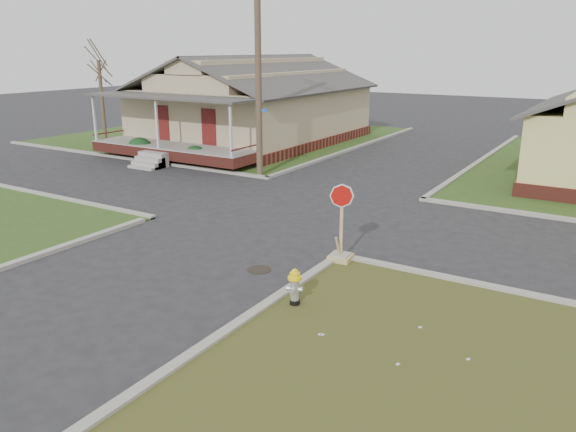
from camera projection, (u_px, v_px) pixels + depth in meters
The scene contains 11 objects.
ground at pixel (207, 249), 16.34m from camera, with size 120.00×120.00×0.00m, color #252427.
verge_far_left at pixel (228, 136), 37.54m from camera, with size 19.00×19.00×0.05m, color #2E4C1B.
curbs at pixel (295, 209), 20.42m from camera, with size 80.00×40.00×0.12m, color #9A978B, non-canonical shape.
manhole at pixel (259, 270), 14.82m from camera, with size 0.64×0.64×0.01m, color black.
corner_house at pixel (253, 105), 34.32m from camera, with size 10.10×15.50×5.30m.
utility_pole at pixel (258, 71), 24.37m from camera, with size 1.80×0.28×9.00m.
tree_far_left at pixel (102, 101), 34.44m from camera, with size 0.22×0.22×4.90m, color #443427.
fire_hydrant at pixel (295, 285), 12.59m from camera, with size 0.32×0.32×0.86m.
stop_sign at pixel (341, 244), 15.24m from camera, with size 0.61×0.60×2.15m.
hedge_left at pixel (140, 148), 29.47m from camera, with size 1.44×1.18×1.10m, color #133618.
hedge_right at pixel (195, 154), 27.96m from camera, with size 1.29×1.06×0.99m, color #133618.
Camera 1 is at (10.07, -11.85, 5.61)m, focal length 35.00 mm.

